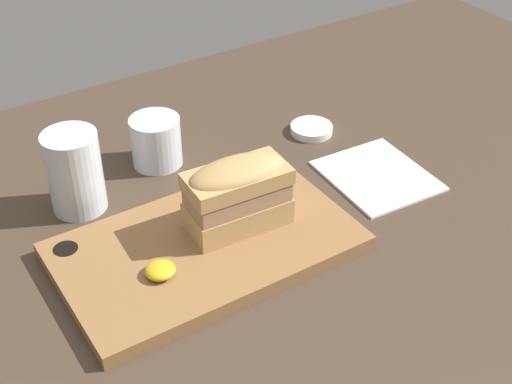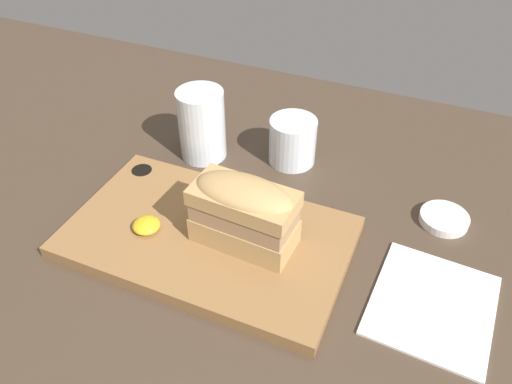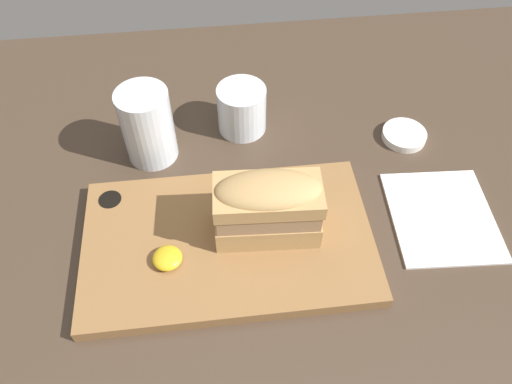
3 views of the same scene
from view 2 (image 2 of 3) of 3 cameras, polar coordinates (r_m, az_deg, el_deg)
The scene contains 8 objects.
dining_table at distance 72.32cm, azimuth -4.87°, elevation -4.82°, with size 188.91×98.66×2.00cm.
serving_board at distance 69.26cm, azimuth -5.57°, elevation -5.10°, with size 38.21×22.78×1.97cm.
sandwich at distance 63.47cm, azimuth -1.38°, elevation -2.14°, with size 13.79×7.47×9.91cm.
mustard_dollop at distance 69.71cm, azimuth -12.41°, elevation -3.73°, with size 3.78×3.78×1.51cm.
water_glass at distance 82.91cm, azimuth -6.17°, elevation 7.21°, with size 7.67×7.67×11.87cm.
wine_glass at distance 82.12cm, azimuth 4.19°, elevation 5.66°, with size 7.70×7.70×7.71cm.
napkin at distance 66.02cm, azimuth 19.51°, elevation -12.05°, with size 15.08×16.91×0.40cm.
condiment_dish at distance 76.94cm, azimuth 20.70°, elevation -2.88°, with size 6.95×6.95×1.27cm.
Camera 2 is at (25.66, -44.35, 52.04)cm, focal length 35.00 mm.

